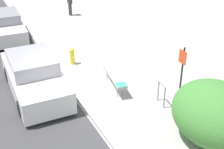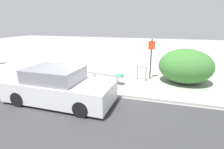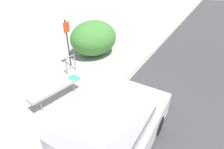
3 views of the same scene
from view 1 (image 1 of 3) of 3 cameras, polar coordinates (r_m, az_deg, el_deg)
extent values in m
plane|color=#9E9E99|center=(11.82, -6.34, -4.11)|extent=(60.00, 60.00, 0.00)
cube|color=#B7B7B2|center=(11.79, -6.36, -3.85)|extent=(60.00, 0.20, 0.13)
cylinder|color=gray|center=(12.88, -0.95, 0.12)|extent=(0.04, 0.04, 0.45)
cylinder|color=gray|center=(11.69, 0.96, -3.03)|extent=(0.04, 0.04, 0.45)
cylinder|color=gray|center=(12.93, -0.03, 0.25)|extent=(0.04, 0.04, 0.45)
cylinder|color=gray|center=(11.74, 1.97, -2.88)|extent=(0.04, 0.04, 0.45)
cube|color=#999993|center=(12.17, 0.44, -0.18)|extent=(2.08, 0.73, 0.10)
cube|color=teal|center=(11.45, 1.68, -1.86)|extent=(0.42, 0.44, 0.01)
cylinder|color=gray|center=(11.48, 8.46, -2.98)|extent=(0.05, 0.05, 0.80)
cylinder|color=gray|center=(11.11, 9.55, -4.24)|extent=(0.05, 0.05, 0.80)
cylinder|color=gray|center=(11.09, 9.15, -1.84)|extent=(0.55, 0.14, 0.05)
cylinder|color=black|center=(10.86, 12.51, -0.75)|extent=(0.06, 0.06, 2.30)
cube|color=red|center=(10.48, 12.79, 3.13)|extent=(0.36, 0.02, 0.46)
cylinder|color=gold|center=(14.22, -7.26, 3.05)|extent=(0.20, 0.20, 0.60)
sphere|color=gold|center=(14.07, -7.35, 4.36)|extent=(0.22, 0.22, 0.22)
cylinder|color=gold|center=(14.32, -7.47, 3.48)|extent=(0.08, 0.07, 0.07)
cylinder|color=gold|center=(14.07, -7.08, 3.06)|extent=(0.08, 0.07, 0.07)
ellipsoid|color=#3D7A33|center=(9.74, 18.34, -6.81)|extent=(2.81, 2.40, 1.85)
cylinder|color=#333338|center=(21.05, -7.55, 11.67)|extent=(0.15, 0.15, 0.78)
cylinder|color=#333338|center=(21.20, -7.75, 11.78)|extent=(0.15, 0.15, 0.78)
cylinder|color=black|center=(11.28, -8.18, -4.17)|extent=(0.60, 0.19, 0.60)
cylinder|color=black|center=(11.02, -16.30, -6.00)|extent=(0.60, 0.19, 0.60)
cylinder|color=black|center=(13.61, -11.80, 1.46)|extent=(0.60, 0.19, 0.60)
cylinder|color=black|center=(13.39, -18.53, 0.06)|extent=(0.60, 0.19, 0.60)
cube|color=white|center=(12.17, -13.93, -0.98)|extent=(4.45, 1.84, 0.80)
cube|color=gray|center=(12.03, -14.48, 2.15)|extent=(2.15, 1.63, 0.56)
cylinder|color=black|center=(17.04, -15.57, 6.55)|extent=(0.61, 0.20, 0.60)
cylinder|color=black|center=(19.47, -16.94, 9.04)|extent=(0.61, 0.20, 0.60)
cube|color=silver|center=(18.10, -19.01, 7.98)|extent=(4.25, 1.99, 0.72)
cube|color=gray|center=(18.08, -19.37, 9.90)|extent=(2.07, 1.72, 0.51)
camera|label=2|loc=(8.19, -50.71, -5.08)|focal=28.00mm
camera|label=3|loc=(13.14, -25.14, 16.69)|focal=28.00mm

